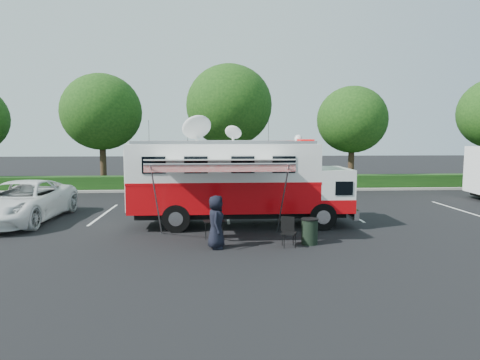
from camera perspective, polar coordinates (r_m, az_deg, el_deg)
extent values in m
plane|color=black|center=(18.38, 0.10, -6.07)|extent=(120.00, 120.00, 0.00)
cube|color=#9E998E|center=(29.63, 6.48, -1.32)|extent=(60.00, 0.35, 0.15)
cube|color=black|center=(30.46, 6.20, -0.31)|extent=(60.00, 1.20, 1.00)
cylinder|color=black|center=(31.96, -17.79, 2.80)|extent=(0.44, 0.44, 4.40)
ellipsoid|color=#14380F|center=(31.95, -17.99, 8.63)|extent=(5.63, 5.63, 5.35)
cylinder|color=black|center=(30.99, -1.43, 3.36)|extent=(0.44, 0.44, 4.80)
ellipsoid|color=#14380F|center=(31.02, -1.45, 9.93)|extent=(6.14, 6.14, 5.84)
cylinder|color=black|center=(32.60, 14.60, 2.60)|extent=(0.44, 0.44, 4.00)
ellipsoid|color=#14380F|center=(32.57, 14.74, 7.80)|extent=(5.12, 5.12, 4.86)
cube|color=silver|center=(21.95, -17.67, -4.35)|extent=(0.12, 5.50, 0.01)
cube|color=silver|center=(21.29, -1.76, -4.38)|extent=(0.12, 5.50, 0.01)
cube|color=silver|center=(22.30, 13.88, -4.08)|extent=(0.12, 5.50, 0.01)
cube|color=silver|center=(24.75, 27.28, -3.58)|extent=(0.12, 5.50, 0.01)
cube|color=black|center=(18.27, 0.10, -4.35)|extent=(8.74, 1.42, 0.30)
cylinder|color=black|center=(17.69, 10.94, -4.81)|extent=(1.12, 0.33, 1.12)
cylinder|color=black|center=(19.83, 9.33, -3.61)|extent=(1.12, 0.33, 1.12)
cylinder|color=black|center=(17.20, -8.51, -5.08)|extent=(1.12, 0.33, 1.12)
cylinder|color=black|center=(19.39, -7.95, -3.80)|extent=(1.12, 0.33, 1.12)
cube|color=silver|center=(19.11, 14.10, -3.92)|extent=(0.20, 2.54, 0.41)
cube|color=white|center=(18.76, 11.95, -1.07)|extent=(1.42, 2.54, 1.73)
cube|color=#C2070C|center=(18.84, 11.91, -2.91)|extent=(1.44, 2.56, 0.56)
cube|color=black|center=(18.91, 13.90, -0.13)|extent=(0.12, 2.24, 0.71)
cube|color=#C2070C|center=(18.12, -2.15, -2.00)|extent=(7.72, 2.54, 1.22)
cube|color=#C2070C|center=(18.04, -2.16, -0.09)|extent=(7.74, 2.56, 0.10)
cube|color=white|center=(17.97, -2.17, 2.33)|extent=(7.72, 2.54, 1.42)
cube|color=silver|center=(17.94, -2.18, 4.73)|extent=(7.72, 2.54, 0.08)
cube|color=#CC0505|center=(18.35, 8.71, 5.13)|extent=(0.56, 0.97, 0.16)
sphere|color=white|center=(19.32, 7.78, 5.49)|extent=(0.35, 0.35, 0.35)
ellipsoid|color=silver|center=(17.79, -5.80, 7.01)|extent=(1.22, 1.22, 0.37)
ellipsoid|color=silver|center=(18.15, -0.91, 6.38)|extent=(0.71, 0.71, 0.20)
cylinder|color=black|center=(18.54, -12.05, 6.24)|extent=(0.02, 0.02, 1.02)
cylinder|color=black|center=(18.37, -7.00, 6.33)|extent=(0.02, 0.02, 1.02)
cylinder|color=black|center=(18.49, 3.82, 6.36)|extent=(0.02, 0.02, 1.02)
cube|color=silver|center=(15.47, -2.70, 2.66)|extent=(5.08, 2.44, 0.21)
cube|color=red|center=(14.29, -2.62, 1.65)|extent=(5.08, 0.04, 0.28)
cylinder|color=#B2B2B7|center=(14.26, -2.63, 2.13)|extent=(5.08, 0.07, 0.07)
cylinder|color=#B2B2B7|center=(15.69, -11.07, -2.90)|extent=(0.05, 2.63, 2.93)
cylinder|color=#B2B2B7|center=(15.76, 5.70, -2.78)|extent=(0.05, 2.63, 2.93)
imported|color=white|center=(21.45, -27.03, -4.98)|extent=(3.27, 6.63, 1.81)
imported|color=black|center=(14.80, -3.19, -9.08)|extent=(0.62, 0.92, 1.82)
cube|color=black|center=(16.06, -3.45, -5.52)|extent=(0.84, 0.65, 0.04)
cylinder|color=black|center=(15.94, -4.60, -6.80)|extent=(0.02, 0.02, 0.64)
cylinder|color=black|center=(16.33, -4.58, -6.48)|extent=(0.02, 0.02, 0.64)
cylinder|color=black|center=(15.94, -2.28, -6.78)|extent=(0.02, 0.02, 0.64)
cylinder|color=black|center=(16.33, -2.32, -6.47)|extent=(0.02, 0.02, 0.64)
cube|color=silver|center=(16.11, -3.63, -5.41)|extent=(0.20, 0.27, 0.01)
cube|color=black|center=(14.94, 6.53, -7.06)|extent=(0.63, 0.63, 0.04)
cube|color=black|center=(15.11, 6.38, -5.86)|extent=(0.46, 0.23, 0.53)
cylinder|color=black|center=(14.78, 5.91, -8.15)|extent=(0.02, 0.02, 0.48)
cylinder|color=black|center=(15.15, 5.67, -7.80)|extent=(0.02, 0.02, 0.48)
cylinder|color=black|center=(14.85, 7.39, -8.11)|extent=(0.02, 0.02, 0.48)
cylinder|color=black|center=(15.21, 7.11, -7.76)|extent=(0.02, 0.02, 0.48)
cylinder|color=black|center=(15.42, 9.27, -6.84)|extent=(0.57, 0.57, 0.88)
cylinder|color=black|center=(15.32, 9.30, -5.16)|extent=(0.62, 0.62, 0.04)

